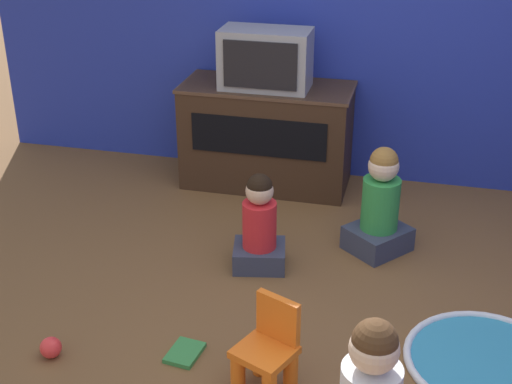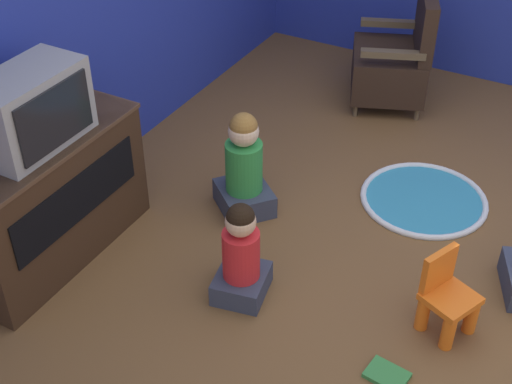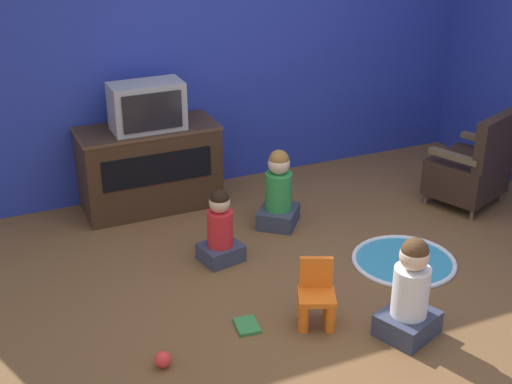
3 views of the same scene
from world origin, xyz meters
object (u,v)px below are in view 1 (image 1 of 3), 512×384
Objects in this scene: tv_cabinet at (267,134)px; toy_ball at (51,348)px; television at (266,59)px; child_watching_right at (259,227)px; yellow_kid_chair at (267,354)px; book at (185,353)px; child_watching_center at (380,207)px.

tv_cabinet is 11.38× the size of toy_ball.
tv_cabinet is 0.57m from television.
child_watching_right is at bearing -79.11° from tv_cabinet.
yellow_kid_chair is 0.76× the size of child_watching_right.
book is at bearing -88.36° from television.
book is (-0.16, -0.90, -0.25)m from child_watching_right.
television reaches higher than child_watching_center.
tv_cabinet is 2.02× the size of child_watching_right.
toy_ball is (-0.58, -2.17, -0.91)m from television.
television reaches higher than tv_cabinet.
child_watching_right reaches higher than book.
child_watching_right is 0.95m from book.
yellow_kid_chair is (0.51, -2.13, -0.77)m from television.
tv_cabinet is 2.32m from toy_ball.
tv_cabinet is at bearing 88.14° from child_watching_center.
tv_cabinet is at bearing 89.51° from child_watching_right.
child_watching_center is 3.19× the size of book.
television reaches higher than child_watching_right.
yellow_kid_chair is at bearing -99.02° from book.
child_watching_right is (-0.67, -0.36, -0.04)m from child_watching_center.
television is at bearing 8.85° from book.
toy_ball is at bearing -104.93° from television.
toy_ball is (-0.80, -1.07, -0.21)m from child_watching_right.
tv_cabinet reaches higher than child_watching_center.
toy_ball is (-1.47, -1.43, -0.24)m from child_watching_center.
child_watching_right is at bearing 158.10° from child_watching_center.
tv_cabinet is 5.66× the size of book.
yellow_kid_chair is at bearing -76.62° from television.
book is (-0.45, 0.13, -0.18)m from yellow_kid_chair.
child_watching_center is (0.89, -0.73, -0.66)m from television.
yellow_kid_chair is at bearing -85.97° from child_watching_right.
child_watching_center is 0.76m from child_watching_right.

